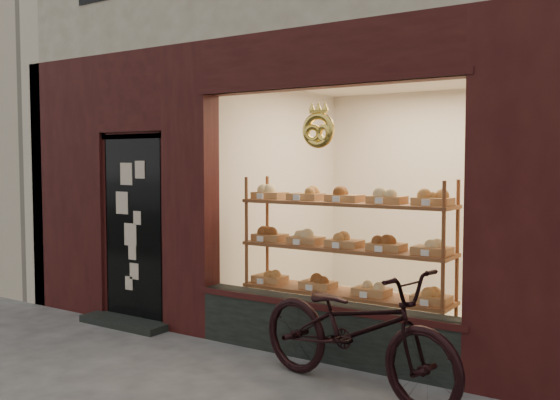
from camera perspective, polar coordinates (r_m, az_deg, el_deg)
The scene contains 3 objects.
neighbor_left at distance 15.64m, azimuth -23.62°, elevation 12.99°, with size 12.00×7.00×9.00m, color beige.
display_shelf at distance 6.26m, azimuth 5.91°, elevation -5.47°, with size 2.20×0.45×1.70m.
bicycle at distance 5.18m, azimuth 6.87°, elevation -11.59°, with size 0.69×1.97×1.03m, color black.
Camera 1 is at (3.31, -2.93, 1.87)m, focal length 40.00 mm.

